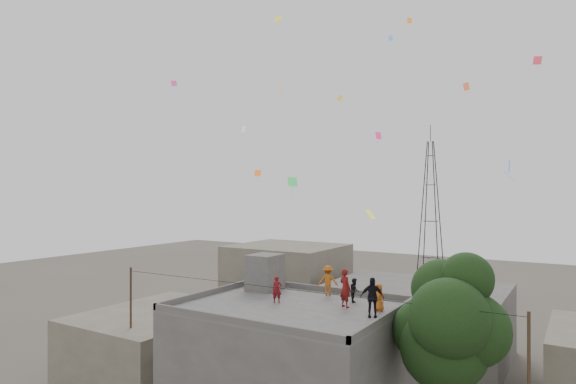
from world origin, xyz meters
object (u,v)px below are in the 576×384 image
Objects in this scene: stair_head_box at (265,272)px; person_dark_adult at (372,297)px; person_red_adult at (345,288)px; transmission_tower at (430,213)px; tree at (448,325)px.

stair_head_box reaches higher than person_dark_adult.
stair_head_box is at bearing 10.06° from person_red_adult.
transmission_tower is 11.44× the size of person_dark_adult.
person_dark_adult is at bearing -18.38° from stair_head_box.
transmission_tower is at bearing 91.23° from stair_head_box.
stair_head_box is 5.79m from person_red_adult.
tree is 3.31m from person_dark_adult.
person_red_adult reaches higher than person_dark_adult.
transmission_tower is 10.91× the size of person_red_adult.
person_red_adult is (-4.95, 0.60, 0.91)m from tree.
stair_head_box is 0.22× the size of tree.
transmission_tower reaches higher than tree.
person_red_adult is at bearing -80.61° from transmission_tower.
person_dark_adult is (-3.16, -0.46, 0.87)m from tree.
tree is 0.45× the size of transmission_tower.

